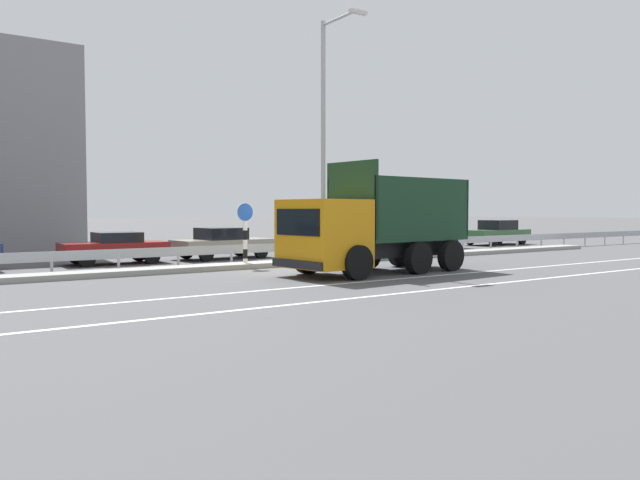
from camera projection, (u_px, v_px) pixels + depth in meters
ground_plane at (292, 270)px, 21.61m from camera, size 320.00×320.00×0.00m
lane_strip_0 at (416, 277)px, 19.15m from camera, size 69.37×0.16×0.01m
lane_strip_1 at (480, 285)px, 17.14m from camera, size 69.37×0.16×0.01m
median_island at (269, 264)px, 22.86m from camera, size 38.15×1.10×0.18m
median_guardrail at (256, 250)px, 23.62m from camera, size 69.37×0.09×0.78m
dump_truck at (360, 235)px, 20.03m from camera, size 6.91×3.05×3.61m
median_road_sign at (245, 234)px, 22.24m from camera, size 0.67×0.16×2.34m
street_lamp_1 at (326, 130)px, 23.71m from camera, size 0.70×2.38×9.25m
parked_car_4 at (115, 247)px, 23.90m from camera, size 3.93×1.86×1.22m
parked_car_5 at (223, 243)px, 26.53m from camera, size 4.35×2.15×1.33m
parked_car_6 at (332, 239)px, 29.84m from camera, size 4.78×1.96×1.33m
parked_car_7 at (425, 234)px, 33.43m from camera, size 4.69×2.14×1.52m
parked_car_8 at (497, 232)px, 37.48m from camera, size 4.76×2.03×1.48m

